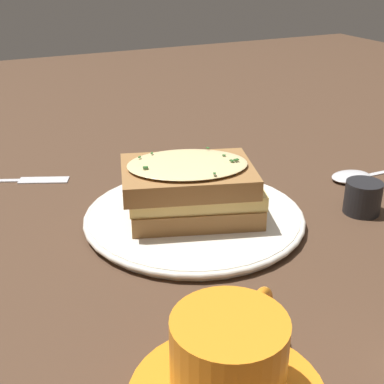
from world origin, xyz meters
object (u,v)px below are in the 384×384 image
Objects in this scene: teacup_with_saucer at (229,365)px; spoon at (356,176)px; condiment_pot at (363,197)px; fork at (19,180)px; dinner_plate at (192,218)px; sandwich at (190,188)px.

teacup_with_saucer is 0.47m from spoon.
condiment_pot reaches higher than spoon.
fork is at bearing 63.87° from teacup_with_saucer.
fork is 1.00× the size of spoon.
condiment_pot is at bearing 75.75° from fork.
dinner_plate is 1.44× the size of sandwich.
sandwich is 1.06× the size of spoon.
sandwich reaches higher than spoon.
spoon is at bearing 2.57° from teacup_with_saucer.
sandwich is 4.07× the size of condiment_pot.
sandwich is at bearing 35.71° from teacup_with_saucer.
dinner_plate is 1.52× the size of spoon.
spoon is 0.11m from condiment_pot.
fork is at bearing 66.26° from spoon.
sandwich is 0.28m from teacup_with_saucer.
teacup_with_saucer reaches higher than condiment_pot.
spoon is (-0.02, 0.28, -0.04)m from sandwich.
sandwich reaches higher than dinner_plate.
fork is 0.48m from condiment_pot.
sandwich is 0.28m from spoon.
condiment_pot is (0.29, 0.38, 0.02)m from fork.
sandwich reaches higher than condiment_pot.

